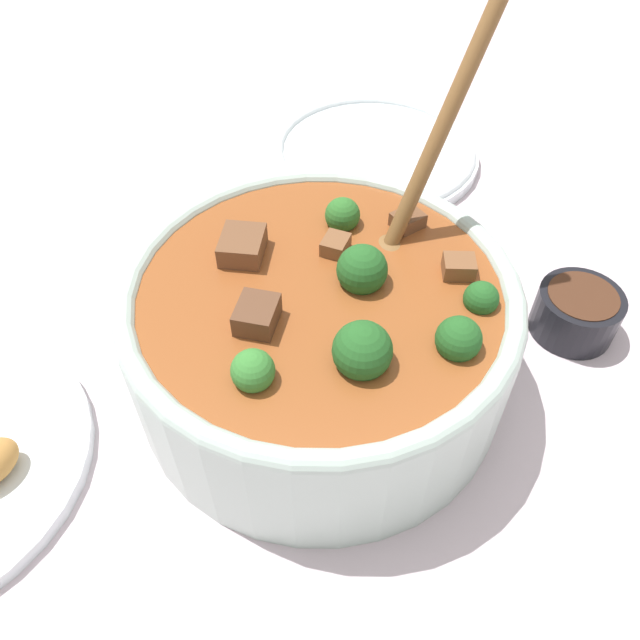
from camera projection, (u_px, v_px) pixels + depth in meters
The scene contains 4 objects.
ground_plane at pixel (320, 377), 0.51m from camera, with size 4.00×4.00×0.00m, color silver.
stew_bowl at pixel (321, 327), 0.46m from camera, with size 0.29×0.30×0.29m.
condiment_bowl at pixel (577, 311), 0.53m from camera, with size 0.07×0.07×0.04m.
empty_plate at pixel (374, 151), 0.72m from camera, with size 0.24×0.24×0.02m.
Camera 1 is at (0.30, -0.09, 0.41)m, focal length 35.00 mm.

